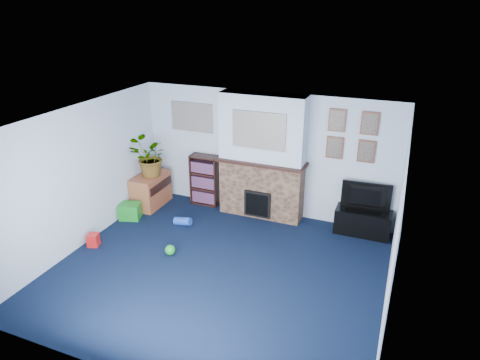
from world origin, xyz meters
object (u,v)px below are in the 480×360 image
at_px(tv_stand, 363,222).
at_px(bookshelf, 205,181).
at_px(sideboard, 151,189).
at_px(television, 366,197).

height_order(tv_stand, bookshelf, bookshelf).
bearing_deg(bookshelf, sideboard, -153.98).
bearing_deg(tv_stand, bookshelf, 178.63).
distance_m(tv_stand, television, 0.49).
height_order(tv_stand, sideboard, sideboard).
xyz_separation_m(tv_stand, bookshelf, (-3.19, 0.08, 0.28)).
bearing_deg(tv_stand, television, 90.00).
xyz_separation_m(television, sideboard, (-4.19, -0.43, -0.36)).
bearing_deg(sideboard, television, 5.89).
height_order(bookshelf, sideboard, bookshelf).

